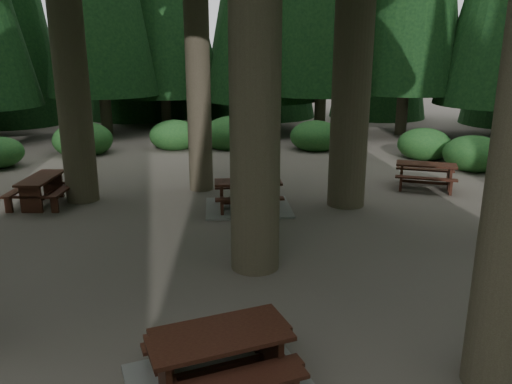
% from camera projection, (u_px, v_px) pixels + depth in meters
% --- Properties ---
extents(ground, '(80.00, 80.00, 0.00)m').
position_uv_depth(ground, '(208.00, 268.00, 8.75)').
color(ground, '#514942').
rests_on(ground, ground).
extents(picnic_table_a, '(2.56, 2.44, 0.68)m').
position_uv_depth(picnic_table_a, '(221.00, 373.00, 5.55)').
color(picnic_table_a, gray).
rests_on(picnic_table_a, ground).
extents(picnic_table_b, '(1.55, 1.81, 0.70)m').
position_uv_depth(picnic_table_b, '(42.00, 186.00, 12.22)').
color(picnic_table_b, black).
rests_on(picnic_table_b, ground).
extents(picnic_table_c, '(2.37, 2.12, 0.69)m').
position_uv_depth(picnic_table_c, '(248.00, 200.00, 11.97)').
color(picnic_table_c, gray).
rests_on(picnic_table_c, ground).
extents(picnic_table_d, '(1.73, 1.47, 0.69)m').
position_uv_depth(picnic_table_d, '(426.00, 172.00, 13.71)').
color(picnic_table_d, black).
rests_on(picnic_table_d, ground).
extents(picnic_table_e, '(1.96, 1.86, 0.67)m').
position_uv_depth(picnic_table_e, '(220.00, 346.00, 5.68)').
color(picnic_table_e, black).
rests_on(picnic_table_e, ground).
extents(shrub_ring, '(23.86, 24.64, 1.49)m').
position_uv_depth(shrub_ring, '(255.00, 234.00, 9.24)').
color(shrub_ring, '#1E5926').
rests_on(shrub_ring, ground).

